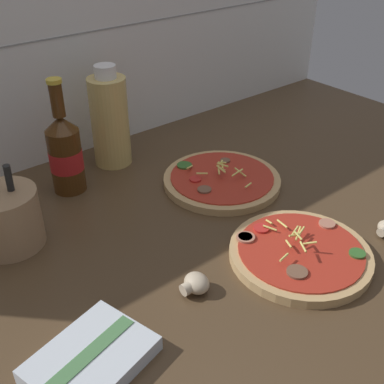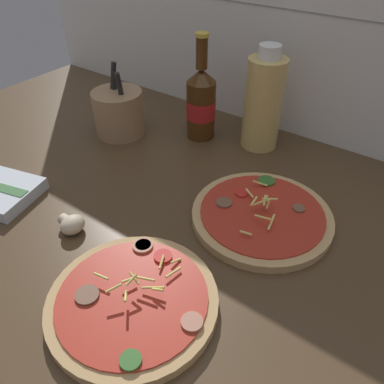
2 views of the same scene
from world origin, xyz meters
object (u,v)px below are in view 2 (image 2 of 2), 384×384
pizza_near (133,301)px  mushroom_left (72,224)px  pizza_far (262,215)px  oil_bottle (263,103)px  utensil_crock (119,112)px  beer_bottle (201,102)px

pizza_near → mushroom_left: size_ratio=5.24×
pizza_far → mushroom_left: (-25.29, -21.87, 0.61)cm
pizza_near → oil_bottle: 51.40cm
mushroom_left → utensil_crock: (-17.78, 30.16, 3.90)cm
pizza_near → utensil_crock: utensil_crock is taller
pizza_near → utensil_crock: (-36.77, 35.20, 4.44)cm
pizza_near → pizza_far: (6.29, 26.92, -0.07)cm
beer_bottle → pizza_far: bearing=-35.3°
oil_bottle → mushroom_left: 47.56cm
pizza_near → oil_bottle: size_ratio=1.06×
pizza_far → mushroom_left: size_ratio=5.43×
pizza_near → beer_bottle: (-20.00, 45.50, 7.65)cm
oil_bottle → utensil_crock: size_ratio=1.38×
beer_bottle → oil_bottle: size_ratio=1.05×
pizza_far → utensil_crock: (-43.07, 8.29, 4.51)cm
pizza_far → oil_bottle: size_ratio=1.10×
oil_bottle → utensil_crock: bearing=-153.8°
oil_bottle → beer_bottle: bearing=-161.1°
beer_bottle → mushroom_left: beer_bottle is taller
pizza_far → oil_bottle: bearing=119.1°
pizza_far → mushroom_left: pizza_far is taller
pizza_near → mushroom_left: 19.66cm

